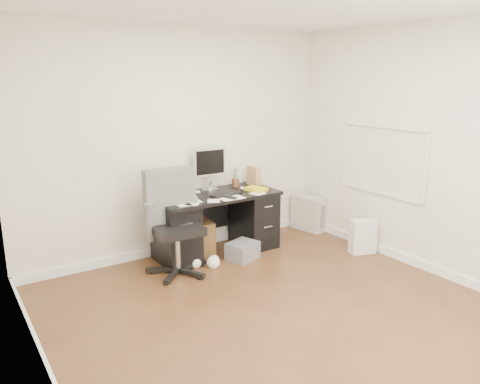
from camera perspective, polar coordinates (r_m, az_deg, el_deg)
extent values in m
plane|color=#492817|center=(4.46, 4.94, -14.62)|extent=(4.00, 4.00, 0.00)
cube|color=silver|center=(5.67, -7.41, 5.98)|extent=(4.00, 0.02, 2.70)
cube|color=silver|center=(3.18, -24.08, -1.54)|extent=(0.02, 4.00, 2.70)
cube|color=silver|center=(5.46, 22.07, 4.74)|extent=(0.02, 4.00, 2.70)
cube|color=white|center=(3.95, 5.83, 22.17)|extent=(4.00, 4.00, 0.02)
cube|color=white|center=(5.98, -6.95, -6.47)|extent=(4.00, 0.03, 0.10)
cube|color=white|center=(5.78, 20.79, -8.08)|extent=(0.03, 4.00, 0.10)
cube|color=black|center=(5.63, -2.90, -0.43)|extent=(1.50, 0.70, 0.04)
cube|color=black|center=(5.49, -7.82, -5.01)|extent=(0.40, 0.60, 0.71)
cube|color=black|center=(6.02, 1.67, -3.16)|extent=(0.40, 0.60, 0.71)
cube|color=black|center=(5.98, -4.47, -2.31)|extent=(0.70, 0.03, 0.51)
cube|color=black|center=(5.55, -1.70, -0.28)|extent=(0.41, 0.18, 0.02)
sphere|color=silver|center=(5.74, 0.27, 0.40)|extent=(0.08, 0.08, 0.06)
cylinder|color=navy|center=(5.26, -7.10, -0.36)|extent=(0.09, 0.09, 0.17)
cube|color=silver|center=(5.55, -9.50, 0.80)|extent=(0.11, 0.23, 0.26)
cube|color=#A2814E|center=(6.02, 1.68, 1.95)|extent=(0.11, 0.21, 0.25)
cube|color=yellow|center=(5.77, 2.06, 0.38)|extent=(0.26, 0.29, 0.04)
cube|color=#AEA99D|center=(6.69, 8.36, -2.55)|extent=(0.31, 0.51, 0.48)
cube|color=silver|center=(5.96, 14.73, -5.27)|extent=(0.36, 0.31, 0.42)
cube|color=#473015|center=(5.71, -5.82, -5.64)|extent=(0.49, 0.49, 0.44)
cube|color=slate|center=(5.63, 0.30, -7.14)|extent=(0.41, 0.37, 0.20)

